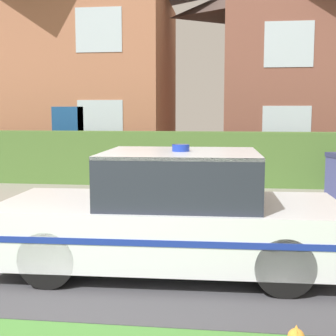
# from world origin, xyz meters

# --- Properties ---
(road_strip) EXTENTS (28.00, 5.03, 0.01)m
(road_strip) POSITION_xyz_m (0.00, 3.38, 0.01)
(road_strip) COLOR #424247
(road_strip) RESTS_ON ground
(garden_hedge) EXTENTS (15.79, 0.63, 1.42)m
(garden_hedge) POSITION_xyz_m (0.78, 9.22, 0.71)
(garden_hedge) COLOR #4C7233
(garden_hedge) RESTS_ON ground
(police_car) EXTENTS (4.13, 1.83, 1.53)m
(police_car) POSITION_xyz_m (0.82, 2.47, 0.68)
(police_car) COLOR black
(police_car) RESTS_ON road_strip
(house_left) EXTENTS (7.95, 5.76, 8.10)m
(house_left) POSITION_xyz_m (-4.40, 13.47, 4.13)
(house_left) COLOR #A86B4C
(house_left) RESTS_ON ground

